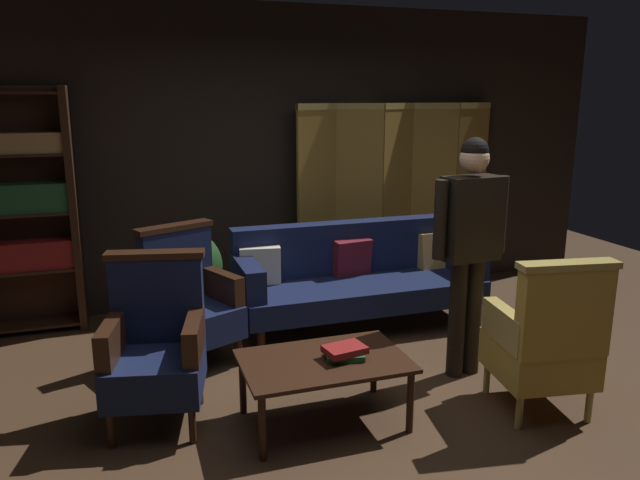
{
  "coord_description": "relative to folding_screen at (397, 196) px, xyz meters",
  "views": [
    {
      "loc": [
        -1.35,
        -3.24,
        1.97
      ],
      "look_at": [
        0.0,
        0.8,
        0.95
      ],
      "focal_mm": 33.9,
      "sensor_mm": 36.0,
      "label": 1
    }
  ],
  "objects": [
    {
      "name": "book_red_leather",
      "position": [
        -1.43,
        -2.31,
        -0.51
      ],
      "size": [
        0.27,
        0.21,
        0.04
      ],
      "primitive_type": "cube",
      "rotation": [
        0.0,
        0.0,
        0.17
      ],
      "color": "maroon",
      "rests_on": "book_green_cloth"
    },
    {
      "name": "potted_plant",
      "position": [
        -2.09,
        -0.29,
        -0.52
      ],
      "size": [
        0.52,
        0.52,
        0.81
      ],
      "color": "brown",
      "rests_on": "ground_plane"
    },
    {
      "name": "back_wall",
      "position": [
        -1.3,
        0.21,
        0.41
      ],
      "size": [
        7.2,
        0.1,
        2.8
      ],
      "primitive_type": "cube",
      "color": "black",
      "rests_on": "ground_plane"
    },
    {
      "name": "ground_plane",
      "position": [
        -1.3,
        -2.24,
        -0.99
      ],
      "size": [
        10.0,
        10.0,
        0.0
      ],
      "primitive_type": "plane",
      "color": "#3D2819"
    },
    {
      "name": "velvet_couch",
      "position": [
        -0.75,
        -0.79,
        -0.53
      ],
      "size": [
        2.12,
        0.78,
        0.88
      ],
      "color": "black",
      "rests_on": "ground_plane"
    },
    {
      "name": "armchair_wing_right",
      "position": [
        -2.23,
        -1.14,
        -0.5
      ],
      "size": [
        0.76,
        0.76,
        1.04
      ],
      "color": "black",
      "rests_on": "ground_plane"
    },
    {
      "name": "folding_screen",
      "position": [
        0.0,
        0.0,
        0.0
      ],
      "size": [
        2.16,
        0.24,
        1.9
      ],
      "color": "olive",
      "rests_on": "ground_plane"
    },
    {
      "name": "book_green_cloth",
      "position": [
        -1.43,
        -2.31,
        -0.55
      ],
      "size": [
        0.26,
        0.2,
        0.04
      ],
      "primitive_type": "cube",
      "rotation": [
        0.0,
        0.0,
        -0.22
      ],
      "color": "#1E4C28",
      "rests_on": "coffee_table"
    },
    {
      "name": "armchair_wing_left",
      "position": [
        -2.51,
        -1.92,
        -0.5
      ],
      "size": [
        0.69,
        0.69,
        1.04
      ],
      "color": "black",
      "rests_on": "ground_plane"
    },
    {
      "name": "standing_figure",
      "position": [
        -0.38,
        -1.96,
        0.04
      ],
      "size": [
        0.59,
        0.25,
        1.7
      ],
      "color": "black",
      "rests_on": "ground_plane"
    },
    {
      "name": "coffee_table",
      "position": [
        -1.56,
        -2.28,
        -0.61
      ],
      "size": [
        1.0,
        0.64,
        0.42
      ],
      "color": "black",
      "rests_on": "ground_plane"
    },
    {
      "name": "bookshelf",
      "position": [
        -3.45,
        -0.05,
        0.07
      ],
      "size": [
        0.9,
        0.32,
        2.05
      ],
      "color": "black",
      "rests_on": "ground_plane"
    },
    {
      "name": "armchair_gilt_accent",
      "position": [
        -0.2,
        -2.6,
        -0.5
      ],
      "size": [
        0.66,
        0.66,
        1.04
      ],
      "color": "tan",
      "rests_on": "ground_plane"
    }
  ]
}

